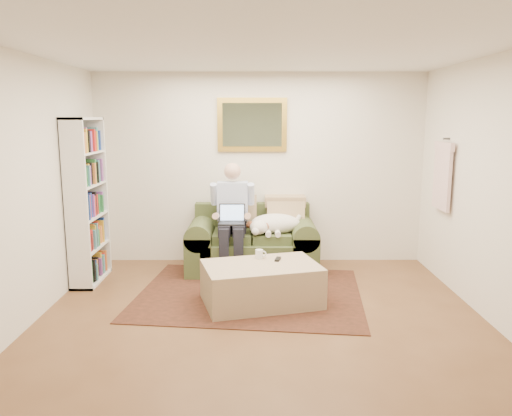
{
  "coord_description": "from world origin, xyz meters",
  "views": [
    {
      "loc": [
        -0.06,
        -4.35,
        1.99
      ],
      "look_at": [
        -0.05,
        1.4,
        0.95
      ],
      "focal_mm": 35.0,
      "sensor_mm": 36.0,
      "label": 1
    }
  ],
  "objects_px": {
    "sleeping_dog": "(275,224)",
    "bookshelf": "(87,201)",
    "seated_man": "(232,220)",
    "laptop": "(232,218)",
    "coffee_mug": "(259,254)",
    "sofa": "(252,248)",
    "ottoman": "(261,284)"
  },
  "relations": [
    {
      "from": "ottoman",
      "to": "bookshelf",
      "type": "relative_size",
      "value": 0.61
    },
    {
      "from": "sleeping_dog",
      "to": "ottoman",
      "type": "xyz_separation_m",
      "value": [
        -0.2,
        -1.15,
        -0.43
      ]
    },
    {
      "from": "bookshelf",
      "to": "ottoman",
      "type": "bearing_deg",
      "value": -20.64
    },
    {
      "from": "laptop",
      "to": "sleeping_dog",
      "type": "distance_m",
      "value": 0.58
    },
    {
      "from": "ottoman",
      "to": "coffee_mug",
      "type": "bearing_deg",
      "value": 95.15
    },
    {
      "from": "ottoman",
      "to": "coffee_mug",
      "type": "xyz_separation_m",
      "value": [
        -0.02,
        0.24,
        0.27
      ]
    },
    {
      "from": "laptop",
      "to": "bookshelf",
      "type": "relative_size",
      "value": 0.16
    },
    {
      "from": "coffee_mug",
      "to": "bookshelf",
      "type": "bearing_deg",
      "value": 165.08
    },
    {
      "from": "laptop",
      "to": "sleeping_dog",
      "type": "height_order",
      "value": "laptop"
    },
    {
      "from": "ottoman",
      "to": "bookshelf",
      "type": "height_order",
      "value": "bookshelf"
    },
    {
      "from": "sofa",
      "to": "bookshelf",
      "type": "xyz_separation_m",
      "value": [
        -2.0,
        -0.44,
        0.71
      ]
    },
    {
      "from": "sofa",
      "to": "seated_man",
      "type": "relative_size",
      "value": 1.19
    },
    {
      "from": "sleeping_dog",
      "to": "bookshelf",
      "type": "height_order",
      "value": "bookshelf"
    },
    {
      "from": "sofa",
      "to": "coffee_mug",
      "type": "height_order",
      "value": "sofa"
    },
    {
      "from": "ottoman",
      "to": "laptop",
      "type": "bearing_deg",
      "value": 109.58
    },
    {
      "from": "sleeping_dog",
      "to": "bookshelf",
      "type": "xyz_separation_m",
      "value": [
        -2.3,
        -0.35,
        0.35
      ]
    },
    {
      "from": "sofa",
      "to": "laptop",
      "type": "xyz_separation_m",
      "value": [
        -0.25,
        -0.22,
        0.45
      ]
    },
    {
      "from": "laptop",
      "to": "ottoman",
      "type": "bearing_deg",
      "value": -70.42
    },
    {
      "from": "bookshelf",
      "to": "sofa",
      "type": "bearing_deg",
      "value": 12.36
    },
    {
      "from": "sleeping_dog",
      "to": "bookshelf",
      "type": "relative_size",
      "value": 0.35
    },
    {
      "from": "sofa",
      "to": "ottoman",
      "type": "height_order",
      "value": "sofa"
    },
    {
      "from": "coffee_mug",
      "to": "bookshelf",
      "type": "xyz_separation_m",
      "value": [
        -2.08,
        0.56,
        0.51
      ]
    },
    {
      "from": "laptop",
      "to": "sofa",
      "type": "bearing_deg",
      "value": 41.02
    },
    {
      "from": "coffee_mug",
      "to": "bookshelf",
      "type": "relative_size",
      "value": 0.05
    },
    {
      "from": "sofa",
      "to": "laptop",
      "type": "bearing_deg",
      "value": -138.98
    },
    {
      "from": "ottoman",
      "to": "sleeping_dog",
      "type": "bearing_deg",
      "value": 80.22
    },
    {
      "from": "seated_man",
      "to": "sleeping_dog",
      "type": "distance_m",
      "value": 0.57
    },
    {
      "from": "seated_man",
      "to": "coffee_mug",
      "type": "height_order",
      "value": "seated_man"
    },
    {
      "from": "sofa",
      "to": "coffee_mug",
      "type": "bearing_deg",
      "value": -85.14
    },
    {
      "from": "sofa",
      "to": "sleeping_dog",
      "type": "height_order",
      "value": "sofa"
    },
    {
      "from": "seated_man",
      "to": "bookshelf",
      "type": "height_order",
      "value": "bookshelf"
    },
    {
      "from": "laptop",
      "to": "coffee_mug",
      "type": "height_order",
      "value": "laptop"
    }
  ]
}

